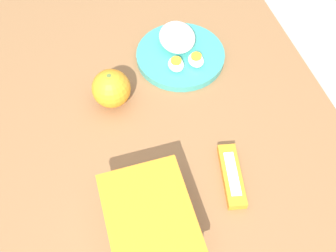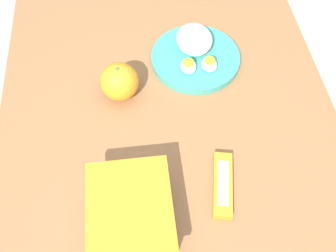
{
  "view_description": "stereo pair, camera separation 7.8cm",
  "coord_description": "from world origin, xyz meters",
  "px_view_note": "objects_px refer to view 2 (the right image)",
  "views": [
    {
      "loc": [
        -0.45,
        0.14,
        1.48
      ],
      "look_at": [
        -0.01,
        0.01,
        0.79
      ],
      "focal_mm": 42.0,
      "sensor_mm": 36.0,
      "label": 1
    },
    {
      "loc": [
        -0.47,
        0.06,
        1.48
      ],
      "look_at": [
        -0.01,
        0.01,
        0.79
      ],
      "focal_mm": 42.0,
      "sensor_mm": 36.0,
      "label": 2
    }
  ],
  "objects_px": {
    "candy_bar": "(223,185)",
    "orange_fruit": "(120,82)",
    "food_container": "(131,216)",
    "rice_plate": "(195,52)"
  },
  "relations": [
    {
      "from": "orange_fruit",
      "to": "candy_bar",
      "type": "relative_size",
      "value": 0.61
    },
    {
      "from": "candy_bar",
      "to": "orange_fruit",
      "type": "bearing_deg",
      "value": 35.78
    },
    {
      "from": "orange_fruit",
      "to": "rice_plate",
      "type": "xyz_separation_m",
      "value": [
        0.09,
        -0.19,
        -0.02
      ]
    },
    {
      "from": "candy_bar",
      "to": "rice_plate",
      "type": "bearing_deg",
      "value": 0.03
    },
    {
      "from": "food_container",
      "to": "orange_fruit",
      "type": "bearing_deg",
      "value": 0.76
    },
    {
      "from": "food_container",
      "to": "orange_fruit",
      "type": "distance_m",
      "value": 0.32
    },
    {
      "from": "orange_fruit",
      "to": "food_container",
      "type": "bearing_deg",
      "value": -179.24
    },
    {
      "from": "candy_bar",
      "to": "food_container",
      "type": "bearing_deg",
      "value": 105.88
    },
    {
      "from": "food_container",
      "to": "candy_bar",
      "type": "distance_m",
      "value": 0.19
    },
    {
      "from": "rice_plate",
      "to": "food_container",
      "type": "bearing_deg",
      "value": 155.54
    }
  ]
}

